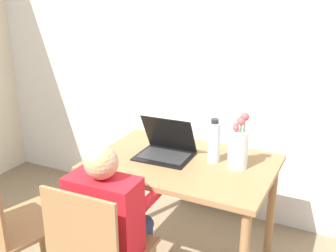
% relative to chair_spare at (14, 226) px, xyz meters
% --- Properties ---
extents(wall_back, '(6.40, 0.05, 2.50)m').
position_rel_chair_spare_xyz_m(wall_back, '(0.85, 1.38, 0.81)').
color(wall_back, white).
rests_on(wall_back, ground_plane).
extents(dining_table, '(1.04, 0.72, 0.70)m').
position_rel_chair_spare_xyz_m(dining_table, '(0.70, 0.64, 0.17)').
color(dining_table, olive).
rests_on(dining_table, ground_plane).
extents(chair_spare, '(0.50, 0.50, 0.84)m').
position_rel_chair_spare_xyz_m(chair_spare, '(0.00, 0.00, 0.00)').
color(chair_spare, olive).
rests_on(chair_spare, ground_plane).
extents(person_seated, '(0.36, 0.43, 0.99)m').
position_rel_chair_spare_xyz_m(person_seated, '(0.56, 0.11, 0.17)').
color(person_seated, red).
rests_on(person_seated, ground_plane).
extents(laptop, '(0.33, 0.27, 0.24)m').
position_rel_chair_spare_xyz_m(laptop, '(0.58, 0.67, 0.32)').
color(laptop, black).
rests_on(laptop, dining_table).
extents(flower_vase, '(0.11, 0.11, 0.32)m').
position_rel_chair_spare_xyz_m(flower_vase, '(1.01, 0.70, 0.39)').
color(flower_vase, silver).
rests_on(flower_vase, dining_table).
extents(water_bottle, '(0.07, 0.07, 0.26)m').
position_rel_chair_spare_xyz_m(water_bottle, '(0.87, 0.71, 0.39)').
color(water_bottle, silver).
rests_on(water_bottle, dining_table).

